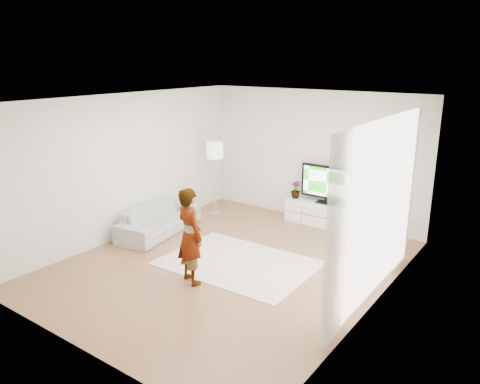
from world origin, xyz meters
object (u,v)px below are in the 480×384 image
Objects in this scene: sofa at (159,219)px; player at (190,236)px; floor_lamp at (215,153)px; rug at (238,263)px; television at (327,183)px; media_console at (325,214)px.

player is at bearing -132.72° from sofa.
floor_lamp reaches higher than player.
floor_lamp is at bearing 136.63° from rug.
television is at bearing -78.92° from player.
media_console is at bearing -78.98° from player.
rug is 1.53× the size of floor_lamp.
media_console is 2.67m from rug.
player is (-0.56, -3.63, 0.54)m from media_console.
television is at bearing 18.61° from floor_lamp.
media_console is 1.02× the size of floor_lamp.
floor_lamp is at bearing -162.00° from media_console.
media_console reaches higher than rug.
player is 2.39m from sofa.
television is at bearing 90.00° from media_console.
television is 3.71m from player.
floor_lamp is (0.18, 1.60, 1.11)m from sofa.
player is at bearing -58.13° from floor_lamp.
floor_lamp reaches higher than rug.
floor_lamp is (-1.78, 2.87, 0.62)m from player.
sofa is at bearing -136.59° from television.
media_console is 3.72m from player.
floor_lamp is at bearing -38.33° from player.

